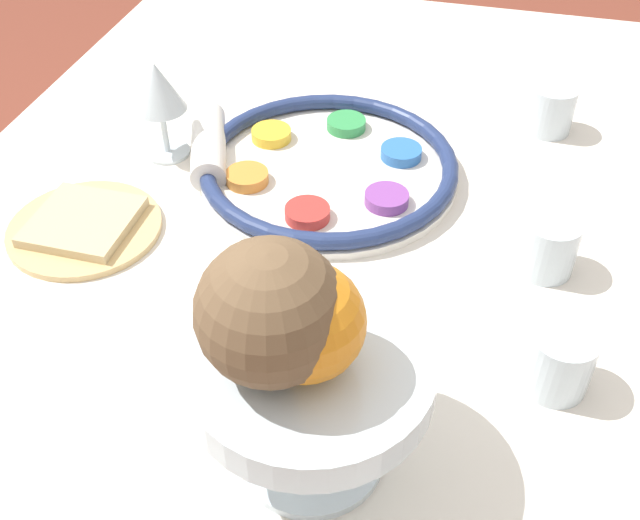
{
  "coord_description": "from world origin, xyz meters",
  "views": [
    {
      "loc": [
        0.69,
        0.18,
        1.26
      ],
      "look_at": [
        0.14,
        0.04,
        0.75
      ],
      "focal_mm": 42.0,
      "sensor_mm": 36.0,
      "label": 1
    }
  ],
  "objects_px": {
    "fruit_stand": "(311,382)",
    "cup_mid": "(548,245)",
    "wine_glass": "(158,90)",
    "orange_fruit": "(305,322)",
    "cup_near": "(559,360)",
    "cup_far": "(551,109)",
    "bread_plate": "(84,226)",
    "seder_plate": "(326,166)",
    "coconut": "(271,312)",
    "napkin_roll": "(209,145)"
  },
  "relations": [
    {
      "from": "seder_plate",
      "to": "wine_glass",
      "type": "distance_m",
      "value": 0.23
    },
    {
      "from": "seder_plate",
      "to": "cup_mid",
      "type": "relative_size",
      "value": 5.01
    },
    {
      "from": "cup_far",
      "to": "orange_fruit",
      "type": "bearing_deg",
      "value": -17.04
    },
    {
      "from": "cup_near",
      "to": "cup_mid",
      "type": "bearing_deg",
      "value": -175.05
    },
    {
      "from": "bread_plate",
      "to": "cup_far",
      "type": "xyz_separation_m",
      "value": [
        -0.36,
        0.51,
        0.02
      ]
    },
    {
      "from": "fruit_stand",
      "to": "cup_near",
      "type": "relative_size",
      "value": 2.97
    },
    {
      "from": "napkin_roll",
      "to": "coconut",
      "type": "bearing_deg",
      "value": 28.0
    },
    {
      "from": "wine_glass",
      "to": "seder_plate",
      "type": "bearing_deg",
      "value": 90.41
    },
    {
      "from": "wine_glass",
      "to": "coconut",
      "type": "relative_size",
      "value": 1.19
    },
    {
      "from": "fruit_stand",
      "to": "coconut",
      "type": "relative_size",
      "value": 1.78
    },
    {
      "from": "cup_mid",
      "to": "cup_far",
      "type": "distance_m",
      "value": 0.29
    },
    {
      "from": "seder_plate",
      "to": "coconut",
      "type": "xyz_separation_m",
      "value": [
        0.41,
        0.06,
        0.16
      ]
    },
    {
      "from": "seder_plate",
      "to": "cup_near",
      "type": "relative_size",
      "value": 5.01
    },
    {
      "from": "coconut",
      "to": "napkin_roll",
      "type": "distance_m",
      "value": 0.49
    },
    {
      "from": "fruit_stand",
      "to": "cup_mid",
      "type": "bearing_deg",
      "value": 147.96
    },
    {
      "from": "cup_near",
      "to": "cup_far",
      "type": "relative_size",
      "value": 1.0
    },
    {
      "from": "coconut",
      "to": "napkin_roll",
      "type": "height_order",
      "value": "coconut"
    },
    {
      "from": "orange_fruit",
      "to": "coconut",
      "type": "distance_m",
      "value": 0.03
    },
    {
      "from": "wine_glass",
      "to": "napkin_roll",
      "type": "bearing_deg",
      "value": 88.72
    },
    {
      "from": "napkin_roll",
      "to": "cup_far",
      "type": "distance_m",
      "value": 0.46
    },
    {
      "from": "fruit_stand",
      "to": "bread_plate",
      "type": "bearing_deg",
      "value": -124.29
    },
    {
      "from": "coconut",
      "to": "cup_far",
      "type": "xyz_separation_m",
      "value": [
        -0.59,
        0.2,
        -0.15
      ]
    },
    {
      "from": "wine_glass",
      "to": "fruit_stand",
      "type": "bearing_deg",
      "value": 37.12
    },
    {
      "from": "coconut",
      "to": "bread_plate",
      "type": "distance_m",
      "value": 0.42
    },
    {
      "from": "orange_fruit",
      "to": "napkin_roll",
      "type": "relative_size",
      "value": 0.57
    },
    {
      "from": "wine_glass",
      "to": "cup_far",
      "type": "relative_size",
      "value": 1.99
    },
    {
      "from": "seder_plate",
      "to": "wine_glass",
      "type": "relative_size",
      "value": 2.51
    },
    {
      "from": "orange_fruit",
      "to": "wine_glass",
      "type": "bearing_deg",
      "value": -143.49
    },
    {
      "from": "wine_glass",
      "to": "orange_fruit",
      "type": "height_order",
      "value": "orange_fruit"
    },
    {
      "from": "orange_fruit",
      "to": "coconut",
      "type": "relative_size",
      "value": 0.82
    },
    {
      "from": "bread_plate",
      "to": "napkin_roll",
      "type": "xyz_separation_m",
      "value": [
        -0.17,
        0.09,
        0.01
      ]
    },
    {
      "from": "seder_plate",
      "to": "bread_plate",
      "type": "height_order",
      "value": "seder_plate"
    },
    {
      "from": "wine_glass",
      "to": "coconut",
      "type": "height_order",
      "value": "coconut"
    },
    {
      "from": "cup_far",
      "to": "bread_plate",
      "type": "bearing_deg",
      "value": -54.94
    },
    {
      "from": "coconut",
      "to": "cup_mid",
      "type": "bearing_deg",
      "value": 145.7
    },
    {
      "from": "orange_fruit",
      "to": "cup_far",
      "type": "height_order",
      "value": "orange_fruit"
    },
    {
      "from": "fruit_stand",
      "to": "cup_near",
      "type": "xyz_separation_m",
      "value": [
        -0.13,
        0.2,
        -0.06
      ]
    },
    {
      "from": "orange_fruit",
      "to": "cup_mid",
      "type": "distance_m",
      "value": 0.38
    },
    {
      "from": "seder_plate",
      "to": "cup_far",
      "type": "height_order",
      "value": "cup_far"
    },
    {
      "from": "coconut",
      "to": "fruit_stand",
      "type": "bearing_deg",
      "value": 116.0
    },
    {
      "from": "wine_glass",
      "to": "orange_fruit",
      "type": "xyz_separation_m",
      "value": [
        0.4,
        0.3,
        0.08
      ]
    },
    {
      "from": "fruit_stand",
      "to": "cup_far",
      "type": "relative_size",
      "value": 2.97
    },
    {
      "from": "coconut",
      "to": "bread_plate",
      "type": "height_order",
      "value": "coconut"
    },
    {
      "from": "fruit_stand",
      "to": "cup_mid",
      "type": "relative_size",
      "value": 2.97
    },
    {
      "from": "bread_plate",
      "to": "napkin_roll",
      "type": "distance_m",
      "value": 0.19
    },
    {
      "from": "orange_fruit",
      "to": "cup_near",
      "type": "bearing_deg",
      "value": 124.54
    },
    {
      "from": "wine_glass",
      "to": "fruit_stand",
      "type": "height_order",
      "value": "wine_glass"
    },
    {
      "from": "seder_plate",
      "to": "orange_fruit",
      "type": "height_order",
      "value": "orange_fruit"
    },
    {
      "from": "bread_plate",
      "to": "napkin_roll",
      "type": "relative_size",
      "value": 1.14
    },
    {
      "from": "fruit_stand",
      "to": "cup_mid",
      "type": "xyz_separation_m",
      "value": [
        -0.29,
        0.18,
        -0.06
      ]
    }
  ]
}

